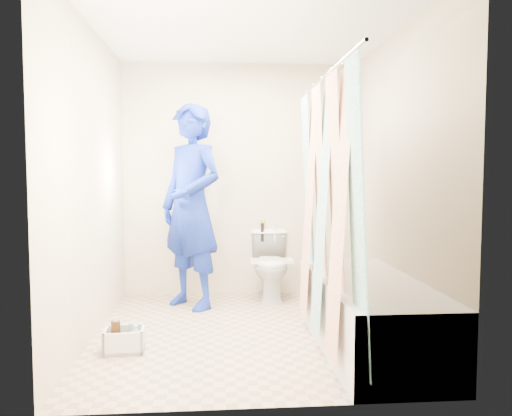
{
  "coord_description": "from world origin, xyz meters",
  "views": [
    {
      "loc": [
        -0.24,
        -3.91,
        1.27
      ],
      "look_at": [
        0.1,
        0.43,
        0.97
      ],
      "focal_mm": 35.0,
      "sensor_mm": 36.0,
      "label": 1
    }
  ],
  "objects": [
    {
      "name": "wall_right",
      "position": [
        1.2,
        0.0,
        1.2
      ],
      "size": [
        0.02,
        2.6,
        2.4
      ],
      "primitive_type": "cube",
      "color": "beige",
      "rests_on": "ground"
    },
    {
      "name": "tank_lid",
      "position": [
        0.3,
        0.97,
        0.4
      ],
      "size": [
        0.42,
        0.19,
        0.03
      ],
      "primitive_type": "cube",
      "rotation": [
        0.0,
        0.0,
        -0.02
      ],
      "color": "white",
      "rests_on": "toilet"
    },
    {
      "name": "wall_back",
      "position": [
        0.0,
        1.3,
        1.2
      ],
      "size": [
        2.4,
        0.02,
        2.4
      ],
      "primitive_type": "cube",
      "color": "beige",
      "rests_on": "ground"
    },
    {
      "name": "floor",
      "position": [
        0.0,
        0.0,
        0.0
      ],
      "size": [
        2.6,
        2.6,
        0.0
      ],
      "primitive_type": "plane",
      "color": "tan",
      "rests_on": "ground"
    },
    {
      "name": "plumber",
      "position": [
        -0.48,
        0.81,
        0.96
      ],
      "size": [
        0.82,
        0.82,
        1.92
      ],
      "primitive_type": "imported",
      "rotation": [
        0.0,
        0.0,
        -0.76
      ],
      "color": "#1012A0",
      "rests_on": "ground"
    },
    {
      "name": "tank_internals",
      "position": [
        0.26,
        1.26,
        0.67
      ],
      "size": [
        0.17,
        0.05,
        0.22
      ],
      "color": "black",
      "rests_on": "toilet"
    },
    {
      "name": "curtain_rod",
      "position": [
        0.52,
        -0.43,
        1.95
      ],
      "size": [
        0.02,
        1.9,
        0.02
      ],
      "primitive_type": "cylinder",
      "rotation": [
        1.57,
        0.0,
        0.0
      ],
      "color": "silver",
      "rests_on": "wall_back"
    },
    {
      "name": "wall_left",
      "position": [
        -1.2,
        0.0,
        1.2
      ],
      "size": [
        0.02,
        2.6,
        2.4
      ],
      "primitive_type": "cube",
      "color": "beige",
      "rests_on": "ground"
    },
    {
      "name": "cleaning_caddy",
      "position": [
        -0.9,
        -0.36,
        0.08
      ],
      "size": [
        0.29,
        0.24,
        0.21
      ],
      "rotation": [
        0.0,
        0.0,
        0.05
      ],
      "color": "silver",
      "rests_on": "ground"
    },
    {
      "name": "toilet",
      "position": [
        0.3,
        1.08,
        0.34
      ],
      "size": [
        0.4,
        0.68,
        0.68
      ],
      "primitive_type": "imported",
      "rotation": [
        0.0,
        0.0,
        -0.02
      ],
      "color": "white",
      "rests_on": "ground"
    },
    {
      "name": "wall_front",
      "position": [
        0.0,
        -1.3,
        1.2
      ],
      "size": [
        2.4,
        0.02,
        2.4
      ],
      "primitive_type": "cube",
      "color": "beige",
      "rests_on": "ground"
    },
    {
      "name": "shower_curtain",
      "position": [
        0.52,
        -0.43,
        1.02
      ],
      "size": [
        0.06,
        1.75,
        1.8
      ],
      "primitive_type": "cube",
      "color": "white",
      "rests_on": "curtain_rod"
    },
    {
      "name": "ceiling",
      "position": [
        0.0,
        0.0,
        2.4
      ],
      "size": [
        2.4,
        2.6,
        0.02
      ],
      "primitive_type": "cube",
      "color": "white",
      "rests_on": "wall_back"
    },
    {
      "name": "bathtub",
      "position": [
        0.85,
        -0.43,
        0.27
      ],
      "size": [
        0.7,
        1.75,
        0.5
      ],
      "color": "silver",
      "rests_on": "ground"
    }
  ]
}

